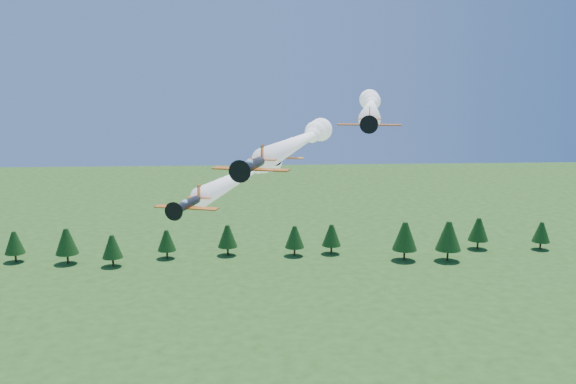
{
  "coord_description": "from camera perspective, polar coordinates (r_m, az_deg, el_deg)",
  "views": [
    {
      "loc": [
        -2.53,
        -73.34,
        56.05
      ],
      "look_at": [
        1.86,
        0.0,
        41.82
      ],
      "focal_mm": 40.0,
      "sensor_mm": 36.0,
      "label": 1
    }
  ],
  "objects": [
    {
      "name": "plane_lead",
      "position": [
        89.19,
        1.36,
        4.7
      ],
      "size": [
        17.2,
        43.12,
        3.7
      ],
      "rotation": [
        0.0,
        0.0,
        -0.3
      ],
      "color": "black",
      "rests_on": "ground"
    },
    {
      "name": "plane_left",
      "position": [
        98.03,
        -3.58,
        1.78
      ],
      "size": [
        16.7,
        41.8,
        3.7
      ],
      "rotation": [
        0.0,
        0.0,
        -0.3
      ],
      "color": "black",
      "rests_on": "ground"
    },
    {
      "name": "plane_right",
      "position": [
        100.97,
        7.39,
        7.59
      ],
      "size": [
        14.63,
        52.76,
        3.7
      ],
      "rotation": [
        0.0,
        0.0,
        -0.19
      ],
      "color": "black",
      "rests_on": "ground"
    },
    {
      "name": "plane_slot",
      "position": [
        83.1,
        -0.8,
        3.27
      ],
      "size": [
        6.46,
        7.08,
        2.26
      ],
      "rotation": [
        0.0,
        0.0,
        -0.19
      ],
      "color": "black",
      "rests_on": "ground"
    },
    {
      "name": "treeline",
      "position": [
        191.7,
        -0.76,
        -4.05
      ],
      "size": [
        181.79,
        18.71,
        11.83
      ],
      "color": "#382314",
      "rests_on": "ground"
    }
  ]
}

